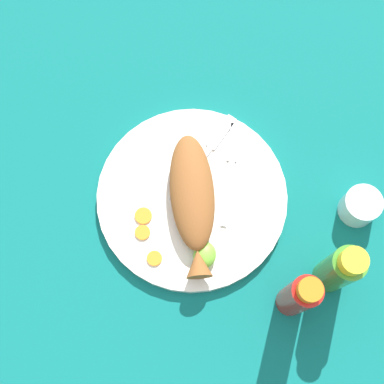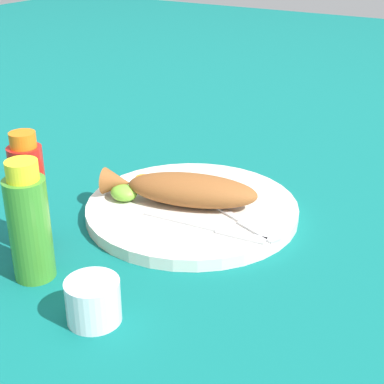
% 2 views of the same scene
% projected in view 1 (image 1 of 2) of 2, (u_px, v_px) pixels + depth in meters
% --- Properties ---
extents(ground_plane, '(4.00, 4.00, 0.00)m').
position_uv_depth(ground_plane, '(192.00, 199.00, 0.91)').
color(ground_plane, '#0C605B').
extents(main_plate, '(0.32, 0.32, 0.02)m').
position_uv_depth(main_plate, '(192.00, 197.00, 0.90)').
color(main_plate, silver).
rests_on(main_plate, ground_plane).
extents(fried_fish, '(0.24, 0.13, 0.05)m').
position_uv_depth(fried_fish, '(193.00, 199.00, 0.87)').
color(fried_fish, brown).
rests_on(fried_fish, main_plate).
extents(fork_near, '(0.18, 0.08, 0.00)m').
position_uv_depth(fork_near, '(207.00, 152.00, 0.91)').
color(fork_near, silver).
rests_on(fork_near, main_plate).
extents(fork_far, '(0.19, 0.03, 0.00)m').
position_uv_depth(fork_far, '(231.00, 166.00, 0.90)').
color(fork_far, silver).
rests_on(fork_far, main_plate).
extents(carrot_slice_near, '(0.03, 0.03, 0.00)m').
position_uv_depth(carrot_slice_near, '(143.00, 216.00, 0.88)').
color(carrot_slice_near, orange).
rests_on(carrot_slice_near, main_plate).
extents(carrot_slice_mid, '(0.03, 0.03, 0.00)m').
position_uv_depth(carrot_slice_mid, '(143.00, 232.00, 0.87)').
color(carrot_slice_mid, orange).
rests_on(carrot_slice_mid, main_plate).
extents(carrot_slice_far, '(0.02, 0.02, 0.00)m').
position_uv_depth(carrot_slice_far, '(154.00, 258.00, 0.86)').
color(carrot_slice_far, orange).
rests_on(carrot_slice_far, main_plate).
extents(lime_wedge_main, '(0.04, 0.04, 0.02)m').
position_uv_depth(lime_wedge_main, '(205.00, 255.00, 0.85)').
color(lime_wedge_main, '#6BB233').
rests_on(lime_wedge_main, main_plate).
extents(hot_sauce_bottle_red, '(0.05, 0.05, 0.16)m').
position_uv_depth(hot_sauce_bottle_red, '(299.00, 296.00, 0.78)').
color(hot_sauce_bottle_red, '#B21914').
rests_on(hot_sauce_bottle_red, ground_plane).
extents(hot_sauce_bottle_green, '(0.05, 0.05, 0.16)m').
position_uv_depth(hot_sauce_bottle_green, '(340.00, 269.00, 0.80)').
color(hot_sauce_bottle_green, '#3D8428').
rests_on(hot_sauce_bottle_green, ground_plane).
extents(salt_cup, '(0.06, 0.06, 0.05)m').
position_uv_depth(salt_cup, '(359.00, 207.00, 0.88)').
color(salt_cup, silver).
rests_on(salt_cup, ground_plane).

